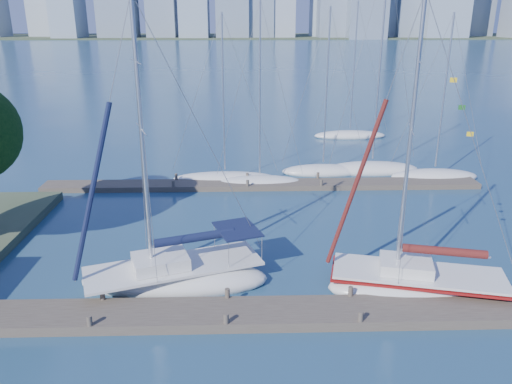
{
  "coord_description": "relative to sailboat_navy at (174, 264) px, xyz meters",
  "views": [
    {
      "loc": [
        0.65,
        -16.75,
        11.06
      ],
      "look_at": [
        1.24,
        4.0,
        3.83
      ],
      "focal_mm": 35.0,
      "sensor_mm": 36.0,
      "label": 1
    }
  ],
  "objects": [
    {
      "name": "ground",
      "position": [
        2.36,
        -2.73,
        -0.99
      ],
      "size": [
        700.0,
        700.0,
        0.0
      ],
      "primitive_type": "plane",
      "color": "navy",
      "rests_on": "ground"
    },
    {
      "name": "near_dock",
      "position": [
        2.36,
        -2.73,
        -0.79
      ],
      "size": [
        26.0,
        2.0,
        0.4
      ],
      "primitive_type": "cube",
      "color": "#473D34",
      "rests_on": "ground"
    },
    {
      "name": "far_dock",
      "position": [
        4.36,
        13.27,
        -0.81
      ],
      "size": [
        30.0,
        1.8,
        0.36
      ],
      "primitive_type": "cube",
      "color": "#473D34",
      "rests_on": "ground"
    },
    {
      "name": "far_shore",
      "position": [
        2.36,
        317.27,
        -0.99
      ],
      "size": [
        800.0,
        100.0,
        1.5
      ],
      "primitive_type": "cube",
      "color": "#38472D",
      "rests_on": "ground"
    },
    {
      "name": "sailboat_navy",
      "position": [
        0.0,
        0.0,
        0.0
      ],
      "size": [
        8.55,
        5.21,
        12.55
      ],
      "rotation": [
        0.0,
        0.0,
        0.34
      ],
      "color": "silver",
      "rests_on": "ground"
    },
    {
      "name": "sailboat_maroon",
      "position": [
        10.42,
        -0.85,
        0.05
      ],
      "size": [
        8.03,
        4.23,
        12.56
      ],
      "rotation": [
        0.0,
        0.0,
        -0.24
      ],
      "color": "silver",
      "rests_on": "ground"
    },
    {
      "name": "bg_boat_1",
      "position": [
        1.77,
        14.69,
        -0.76
      ],
      "size": [
        7.58,
        2.35,
        11.77
      ],
      "rotation": [
        0.0,
        0.0,
        -0.05
      ],
      "color": "silver",
      "rests_on": "ground"
    },
    {
      "name": "bg_boat_2",
      "position": [
        4.23,
        13.77,
        -0.74
      ],
      "size": [
        6.05,
        2.11,
        12.54
      ],
      "rotation": [
        0.0,
        0.0,
        -0.03
      ],
      "color": "silver",
      "rests_on": "ground"
    },
    {
      "name": "bg_boat_3",
      "position": [
        9.09,
        16.35,
        -0.74
      ],
      "size": [
        6.36,
        2.63,
        12.2
      ],
      "rotation": [
        0.0,
        0.0,
        -0.1
      ],
      "color": "silver",
      "rests_on": "ground"
    },
    {
      "name": "bg_boat_4",
      "position": [
        12.86,
        16.6,
        -0.67
      ],
      "size": [
        7.41,
        4.0,
        15.86
      ],
      "rotation": [
        0.0,
        0.0,
        0.24
      ],
      "color": "silver",
      "rests_on": "ground"
    },
    {
      "name": "bg_boat_5",
      "position": [
        16.97,
        14.74,
        -0.73
      ],
      "size": [
        6.64,
        4.48,
        11.8
      ],
      "rotation": [
        0.0,
        0.0,
        -0.41
      ],
      "color": "silver",
      "rests_on": "ground"
    },
    {
      "name": "bg_boat_7",
      "position": [
        13.61,
        28.33,
        -0.74
      ],
      "size": [
        7.23,
        3.16,
        12.93
      ],
      "rotation": [
        0.0,
        0.0,
        -0.17
      ],
      "color": "silver",
      "rests_on": "ground"
    }
  ]
}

